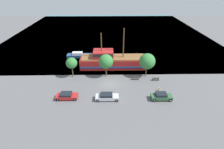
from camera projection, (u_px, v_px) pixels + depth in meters
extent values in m
plane|color=#5B5B5E|center=(110.00, 83.00, 39.84)|extent=(160.00, 160.00, 0.00)
plane|color=teal|center=(109.00, 31.00, 78.30)|extent=(80.00, 80.00, 0.00)
cube|color=#A31E1E|center=(113.00, 62.00, 46.73)|extent=(17.34, 4.78, 2.63)
cube|color=#234C93|center=(113.00, 64.00, 46.92)|extent=(16.99, 4.86, 0.45)
cube|color=#A31E1E|center=(148.00, 61.00, 46.68)|extent=(1.40, 2.63, 1.84)
cube|color=brown|center=(113.00, 57.00, 46.03)|extent=(16.65, 4.40, 0.25)
cube|color=#A31E1E|center=(103.00, 54.00, 45.51)|extent=(5.20, 3.82, 1.73)
cube|color=black|center=(103.00, 53.00, 45.39)|extent=(4.94, 3.88, 0.62)
cylinder|color=#4C331E|center=(124.00, 43.00, 44.19)|extent=(0.28, 0.28, 7.49)
cylinder|color=#4C331E|center=(101.00, 45.00, 44.38)|extent=(0.28, 0.28, 6.37)
cube|color=navy|center=(79.00, 56.00, 53.01)|extent=(7.40, 2.11, 0.78)
cube|color=silver|center=(77.00, 53.00, 52.64)|extent=(2.96, 1.65, 0.69)
cube|color=black|center=(80.00, 53.00, 52.65)|extent=(0.12, 1.48, 0.55)
cube|color=#2D5B38|center=(161.00, 97.00, 34.35)|extent=(4.06, 1.75, 0.67)
cube|color=black|center=(161.00, 94.00, 34.07)|extent=(2.11, 1.57, 0.48)
cylinder|color=black|center=(170.00, 100.00, 33.81)|extent=(0.71, 0.22, 0.71)
cylinder|color=gray|center=(170.00, 100.00, 33.81)|extent=(0.27, 0.25, 0.27)
cylinder|color=black|center=(168.00, 95.00, 35.18)|extent=(0.71, 0.22, 0.71)
cylinder|color=gray|center=(168.00, 95.00, 35.18)|extent=(0.27, 0.25, 0.27)
cylinder|color=black|center=(154.00, 100.00, 33.76)|extent=(0.71, 0.22, 0.71)
cylinder|color=gray|center=(154.00, 100.00, 33.76)|extent=(0.27, 0.25, 0.27)
cylinder|color=black|center=(153.00, 96.00, 35.13)|extent=(0.71, 0.22, 0.71)
cylinder|color=gray|center=(153.00, 96.00, 35.13)|extent=(0.27, 0.25, 0.27)
cube|color=#B7BCC6|center=(107.00, 97.00, 34.31)|extent=(4.54, 1.74, 0.64)
cube|color=black|center=(106.00, 95.00, 34.03)|extent=(2.36, 1.57, 0.48)
cylinder|color=black|center=(117.00, 101.00, 33.77)|extent=(0.62, 0.22, 0.62)
cylinder|color=gray|center=(117.00, 101.00, 33.77)|extent=(0.24, 0.25, 0.24)
cylinder|color=black|center=(116.00, 96.00, 35.13)|extent=(0.62, 0.22, 0.62)
cylinder|color=gray|center=(116.00, 96.00, 35.13)|extent=(0.24, 0.25, 0.24)
cylinder|color=black|center=(98.00, 101.00, 33.71)|extent=(0.62, 0.22, 0.62)
cylinder|color=gray|center=(98.00, 101.00, 33.71)|extent=(0.24, 0.25, 0.24)
cylinder|color=black|center=(98.00, 96.00, 35.08)|extent=(0.62, 0.22, 0.62)
cylinder|color=gray|center=(98.00, 96.00, 35.08)|extent=(0.24, 0.25, 0.24)
cube|color=#B21E1E|center=(67.00, 96.00, 34.60)|extent=(4.21, 1.82, 0.58)
cube|color=black|center=(66.00, 94.00, 34.35)|extent=(2.19, 1.64, 0.46)
cylinder|color=black|center=(75.00, 100.00, 34.01)|extent=(0.66, 0.22, 0.66)
cylinder|color=gray|center=(75.00, 100.00, 34.01)|extent=(0.25, 0.25, 0.25)
cylinder|color=black|center=(76.00, 95.00, 35.45)|extent=(0.66, 0.22, 0.66)
cylinder|color=gray|center=(76.00, 95.00, 35.45)|extent=(0.25, 0.25, 0.25)
cylinder|color=black|center=(58.00, 100.00, 33.96)|extent=(0.66, 0.22, 0.66)
cylinder|color=gray|center=(58.00, 100.00, 33.96)|extent=(0.25, 0.25, 0.25)
cylinder|color=black|center=(60.00, 95.00, 35.40)|extent=(0.66, 0.22, 0.66)
cylinder|color=gray|center=(60.00, 95.00, 35.40)|extent=(0.25, 0.25, 0.25)
cylinder|color=yellow|center=(159.00, 89.00, 37.15)|extent=(0.22, 0.22, 0.56)
sphere|color=yellow|center=(159.00, 88.00, 36.98)|extent=(0.25, 0.25, 0.25)
cylinder|color=yellow|center=(158.00, 89.00, 37.14)|extent=(0.10, 0.09, 0.09)
cylinder|color=yellow|center=(160.00, 89.00, 37.14)|extent=(0.10, 0.09, 0.09)
cube|color=#4C4742|center=(156.00, 79.00, 40.81)|extent=(1.51, 0.45, 0.05)
cube|color=#4C4742|center=(156.00, 78.00, 40.53)|extent=(1.51, 0.06, 0.40)
cube|color=#2D2D2D|center=(152.00, 80.00, 40.91)|extent=(0.12, 0.36, 0.40)
cube|color=#2D2D2D|center=(158.00, 80.00, 40.93)|extent=(0.12, 0.36, 0.40)
cube|color=#4C4742|center=(135.00, 78.00, 41.11)|extent=(1.59, 0.45, 0.05)
cube|color=#4C4742|center=(136.00, 78.00, 40.83)|extent=(1.59, 0.06, 0.40)
cube|color=#2D2D2D|center=(132.00, 79.00, 41.21)|extent=(0.12, 0.36, 0.40)
cube|color=#2D2D2D|center=(138.00, 79.00, 41.23)|extent=(0.12, 0.36, 0.40)
cylinder|color=brown|center=(73.00, 72.00, 41.94)|extent=(0.24, 0.24, 2.53)
sphere|color=#337A38|center=(72.00, 63.00, 40.79)|extent=(2.64, 2.64, 2.64)
cylinder|color=brown|center=(106.00, 72.00, 42.13)|extent=(0.24, 0.24, 2.50)
sphere|color=#337A38|center=(106.00, 62.00, 40.82)|extent=(3.41, 3.41, 3.41)
cylinder|color=brown|center=(146.00, 72.00, 42.22)|extent=(0.24, 0.24, 2.37)
sphere|color=#337A38|center=(147.00, 61.00, 40.86)|extent=(3.76, 3.76, 3.76)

